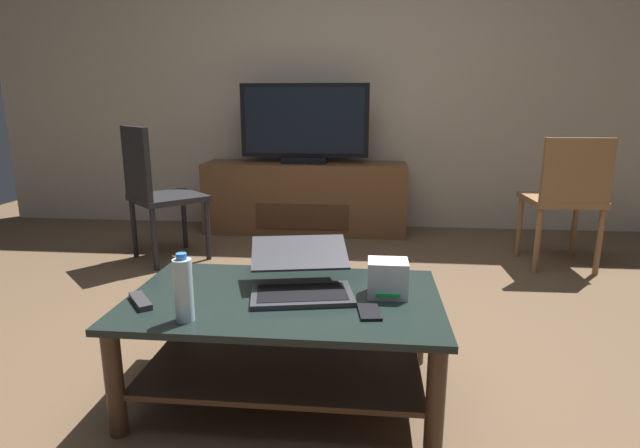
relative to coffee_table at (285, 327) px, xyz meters
The scene contains 13 objects.
ground_plane 0.46m from the coffee_table, 68.60° to the left, with size 7.68×7.68×0.00m, color brown.
back_wall 3.02m from the coffee_table, 87.24° to the left, with size 6.40×0.12×2.80m, color #B2A38C.
coffee_table is the anchor object (origin of this frame).
media_cabinet 2.49m from the coffee_table, 95.53° to the left, with size 1.68×0.45×0.59m.
television 2.55m from the coffee_table, 95.58° to the left, with size 1.05×0.20×0.64m.
dining_chair 2.29m from the coffee_table, 46.53° to the left, with size 0.45×0.45×0.87m.
side_chair 1.95m from the coffee_table, 126.39° to the left, with size 0.62×0.62×0.93m.
laptop 0.19m from the coffee_table, 43.43° to the left, with size 0.42×0.43×0.16m.
router_box 0.42m from the coffee_table, ahead, with size 0.14×0.12×0.13m.
water_bottle_near 0.43m from the coffee_table, 139.70° to the right, with size 0.06×0.06×0.22m.
cell_phone 0.35m from the coffee_table, 21.36° to the right, with size 0.07×0.14×0.01m, color black.
tv_remote 0.46m from the coffee_table, 35.49° to the left, with size 0.04×0.16×0.02m, color #2D2D30.
soundbar_remote 0.52m from the coffee_table, 165.99° to the right, with size 0.04×0.16×0.02m, color #2D2D30.
Camera 1 is at (0.16, -2.02, 1.07)m, focal length 28.06 mm.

